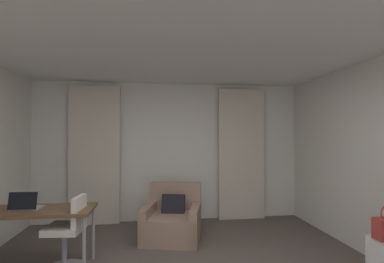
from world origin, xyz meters
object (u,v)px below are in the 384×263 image
armchair (172,221)px  desk_chair (68,238)px  laptop (26,206)px  desk (35,215)px

armchair → desk_chair: 1.58m
laptop → desk: bearing=-4.3°
desk_chair → armchair: bearing=34.9°
desk_chair → laptop: laptop is taller
laptop → desk_chair: bearing=-9.0°
armchair → desk_chair: size_ratio=1.15×
desk_chair → laptop: (-0.51, 0.08, 0.37)m
desk → desk_chair: bearing=-10.4°
armchair → desk: 1.92m
desk → laptop: size_ratio=4.02×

